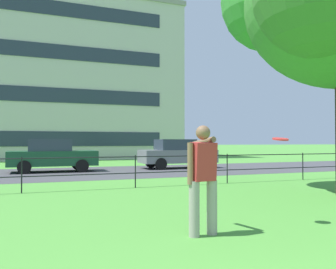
# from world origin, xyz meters

# --- Properties ---
(street_strip) EXTENTS (80.00, 7.26, 0.01)m
(street_strip) POSITION_xyz_m (0.00, 16.19, 0.00)
(street_strip) COLOR #424247
(street_strip) RESTS_ON ground
(park_fence) EXTENTS (29.35, 0.04, 1.00)m
(park_fence) POSITION_xyz_m (0.00, 10.08, 0.66)
(park_fence) COLOR black
(park_fence) RESTS_ON ground
(tree_large_lawn) EXTENTS (5.86, 6.09, 7.44)m
(tree_large_lawn) POSITION_xyz_m (6.11, 6.52, 5.14)
(tree_large_lawn) COLOR #423023
(tree_large_lawn) RESTS_ON ground
(person_thrower) EXTENTS (0.51, 0.79, 1.66)m
(person_thrower) POSITION_xyz_m (0.92, 4.17, 0.90)
(person_thrower) COLOR gray
(person_thrower) RESTS_ON ground
(frisbee) EXTENTS (0.30, 0.30, 0.06)m
(frisbee) POSITION_xyz_m (2.48, 4.30, 1.46)
(frisbee) COLOR red
(car_dark_green_far_left) EXTENTS (4.03, 1.88, 1.54)m
(car_dark_green_far_left) POSITION_xyz_m (-0.31, 17.20, 0.78)
(car_dark_green_far_left) COLOR #194C2D
(car_dark_green_far_left) RESTS_ON ground
(car_grey_center) EXTENTS (4.03, 1.87, 1.54)m
(car_grey_center) POSITION_xyz_m (6.07, 17.21, 0.78)
(car_grey_center) COLOR slate
(car_grey_center) RESTS_ON ground
(apartment_building_background) EXTENTS (28.82, 15.68, 13.41)m
(apartment_building_background) POSITION_xyz_m (-3.11, 35.24, 6.71)
(apartment_building_background) COLOR beige
(apartment_building_background) RESTS_ON ground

